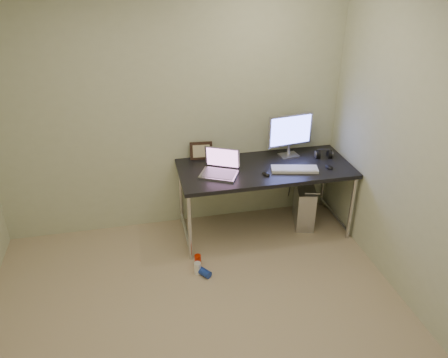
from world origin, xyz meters
TOP-DOWN VIEW (x-y plane):
  - floor at (0.00, 0.00)m, footprint 3.50×3.50m
  - wall_back at (0.00, 1.75)m, footprint 3.50×0.02m
  - wall_right at (1.75, 0.00)m, footprint 0.02×3.50m
  - desk at (0.87, 1.37)m, footprint 1.73×0.76m
  - tower_computer at (1.35, 1.41)m, footprint 0.29×0.46m
  - cable_a at (1.30, 1.70)m, footprint 0.01×0.16m
  - cable_b at (1.39, 1.68)m, footprint 0.02×0.11m
  - can_red at (0.09, 0.92)m, footprint 0.07×0.07m
  - can_white at (0.07, 0.81)m, footprint 0.07×0.07m
  - can_blue at (0.13, 0.76)m, footprint 0.13×0.15m
  - laptop at (0.40, 1.34)m, footprint 0.44×0.41m
  - monitor at (1.19, 1.57)m, footprint 0.49×0.17m
  - keyboard at (1.13, 1.23)m, footprint 0.48×0.25m
  - mouse_right at (1.49, 1.21)m, footprint 0.07×0.10m
  - mouse_left at (0.83, 1.20)m, footprint 0.09×0.11m
  - headphones at (1.53, 1.46)m, footprint 0.19×0.11m
  - picture_frame at (0.28, 1.69)m, footprint 0.23×0.08m
  - webcam at (0.44, 1.62)m, footprint 0.05×0.04m

SIDE VIEW (x-z plane):
  - floor at x=0.00m, z-range 0.00..0.00m
  - can_blue at x=0.13m, z-range 0.00..0.07m
  - can_red at x=0.09m, z-range 0.00..0.11m
  - can_white at x=0.07m, z-range 0.00..0.12m
  - tower_computer at x=1.35m, z-range -0.01..0.46m
  - cable_b at x=1.39m, z-range 0.02..0.74m
  - cable_a at x=1.30m, z-range 0.06..0.74m
  - desk at x=0.87m, z-range 0.30..1.05m
  - keyboard at x=1.13m, z-range 0.75..0.78m
  - mouse_left at x=0.83m, z-range 0.75..0.78m
  - mouse_right at x=1.49m, z-range 0.75..0.78m
  - headphones at x=1.53m, z-range 0.72..0.84m
  - laptop at x=0.40m, z-range 0.69..0.93m
  - picture_frame at x=0.28m, z-range 0.75..0.94m
  - webcam at x=0.44m, z-range 0.78..0.91m
  - monitor at x=1.19m, z-range 0.79..1.25m
  - wall_back at x=0.00m, z-range 0.00..2.50m
  - wall_right at x=1.75m, z-range 0.00..2.50m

